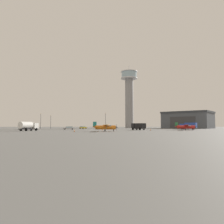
{
  "coord_description": "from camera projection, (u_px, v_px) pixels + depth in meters",
  "views": [
    {
      "loc": [
        1.67,
        -68.63,
        1.84
      ],
      "look_at": [
        2.21,
        28.6,
        7.95
      ],
      "focal_mm": 34.06,
      "sensor_mm": 36.0,
      "label": 1
    }
  ],
  "objects": [
    {
      "name": "traffic_cone_mid_apron",
      "position": [
        74.0,
        130.0,
        61.57
      ],
      "size": [
        0.36,
        0.36,
        0.7
      ],
      "color": "black",
      "rests_on": "ground_plane"
    },
    {
      "name": "hangar",
      "position": [
        188.0,
        120.0,
        131.69
      ],
      "size": [
        34.29,
        33.08,
        10.25
      ],
      "rotation": [
        0.0,
        0.0,
        -2.24
      ],
      "color": "#4C5159",
      "rests_on": "ground_plane"
    },
    {
      "name": "traffic_cone_near_right",
      "position": [
        150.0,
        130.0,
        75.8
      ],
      "size": [
        0.36,
        0.36,
        0.68
      ],
      "color": "black",
      "rests_on": "ground_plane"
    },
    {
      "name": "traffic_cone_near_left",
      "position": [
        102.0,
        129.0,
        80.76
      ],
      "size": [
        0.36,
        0.36,
        0.64
      ],
      "color": "black",
      "rests_on": "ground_plane"
    },
    {
      "name": "light_post_west",
      "position": [
        51.0,
        120.0,
        115.11
      ],
      "size": [
        0.44,
        0.44,
        7.61
      ],
      "color": "#38383D",
      "rests_on": "ground_plane"
    },
    {
      "name": "truck_box_blue",
      "position": [
        189.0,
        126.0,
        95.79
      ],
      "size": [
        7.19,
        6.33,
        3.04
      ],
      "rotation": [
        0.0,
        0.0,
        2.48
      ],
      "color": "#38383D",
      "rests_on": "ground_plane"
    },
    {
      "name": "light_post_east",
      "position": [
        41.0,
        119.0,
        114.83
      ],
      "size": [
        0.44,
        0.44,
        8.46
      ],
      "color": "#38383D",
      "rests_on": "ground_plane"
    },
    {
      "name": "truck_fuel_tanker_white",
      "position": [
        28.0,
        126.0,
        71.18
      ],
      "size": [
        5.06,
        7.22,
        3.04
      ],
      "rotation": [
        0.0,
        0.0,
        1.14
      ],
      "color": "#38383D",
      "rests_on": "ground_plane"
    },
    {
      "name": "airplane_orange",
      "position": [
        105.0,
        127.0,
        64.52
      ],
      "size": [
        7.82,
        9.95,
        2.94
      ],
      "rotation": [
        0.0,
        0.0,
        6.25
      ],
      "color": "orange",
      "rests_on": "ground_plane"
    },
    {
      "name": "car_silver",
      "position": [
        69.0,
        128.0,
        88.94
      ],
      "size": [
        4.91,
        3.23,
        1.37
      ],
      "rotation": [
        0.0,
        0.0,
        3.45
      ],
      "color": "#B7BABF",
      "rests_on": "ground_plane"
    },
    {
      "name": "ground_plane",
      "position": [
        106.0,
        131.0,
        68.37
      ],
      "size": [
        400.0,
        400.0,
        0.0
      ],
      "primitive_type": "plane",
      "color": "#60605E"
    },
    {
      "name": "car_yellow",
      "position": [
        83.0,
        127.0,
        109.61
      ],
      "size": [
        4.17,
        4.33,
        1.37
      ],
      "rotation": [
        0.0,
        0.0,
        5.45
      ],
      "color": "gold",
      "rests_on": "ground_plane"
    },
    {
      "name": "light_post_north",
      "position": [
        105.0,
        119.0,
        120.37
      ],
      "size": [
        0.44,
        0.44,
        8.93
      ],
      "color": "#38383D",
      "rests_on": "ground_plane"
    },
    {
      "name": "airplane_red",
      "position": [
        186.0,
        127.0,
        79.12
      ],
      "size": [
        7.82,
        9.9,
        2.97
      ],
      "rotation": [
        0.0,
        0.0,
        5.93
      ],
      "color": "red",
      "rests_on": "ground_plane"
    },
    {
      "name": "control_tower",
      "position": [
        129.0,
        93.0,
        143.6
      ],
      "size": [
        11.17,
        11.17,
        42.51
      ],
      "color": "gray",
      "rests_on": "ground_plane"
    },
    {
      "name": "truck_box_black",
      "position": [
        139.0,
        126.0,
        84.66
      ],
      "size": [
        5.63,
        6.1,
        2.65
      ],
      "rotation": [
        0.0,
        0.0,
        2.26
      ],
      "color": "#38383D",
      "rests_on": "ground_plane"
    }
  ]
}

